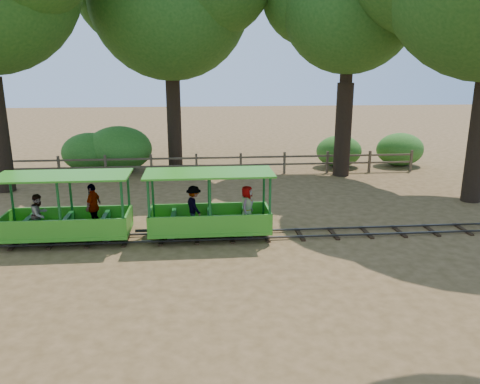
{
  "coord_description": "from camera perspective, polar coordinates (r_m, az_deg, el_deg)",
  "views": [
    {
      "loc": [
        -0.9,
        -12.65,
        4.8
      ],
      "look_at": [
        0.29,
        0.5,
        1.22
      ],
      "focal_mm": 35.0,
      "sensor_mm": 36.0,
      "label": 1
    }
  ],
  "objects": [
    {
      "name": "carriage_front",
      "position": [
        13.74,
        -20.29,
        -2.78
      ],
      "size": [
        3.56,
        1.46,
        1.85
      ],
      "color": "green",
      "rests_on": "track"
    },
    {
      "name": "shrub_mid_w",
      "position": [
        22.57,
        -14.52,
        5.13
      ],
      "size": [
        3.04,
        2.34,
        2.11
      ],
      "primitive_type": "ellipsoid",
      "color": "#2D6B1E",
      "rests_on": "ground"
    },
    {
      "name": "fence",
      "position": [
        21.1,
        -2.61,
        3.61
      ],
      "size": [
        18.1,
        0.1,
        1.0
      ],
      "color": "brown",
      "rests_on": "ground"
    },
    {
      "name": "shrub_mid_e",
      "position": [
        23.34,
        11.97,
        4.89
      ],
      "size": [
        2.21,
        1.7,
        1.53
      ],
      "primitive_type": "ellipsoid",
      "color": "#2D6B1E",
      "rests_on": "ground"
    },
    {
      "name": "ground",
      "position": [
        13.56,
        -1.02,
        -5.57
      ],
      "size": [
        90.0,
        90.0,
        0.0
      ],
      "primitive_type": "plane",
      "color": "#9A6C42",
      "rests_on": "ground"
    },
    {
      "name": "shrub_west",
      "position": [
        22.85,
        -17.78,
        4.63
      ],
      "size": [
        2.62,
        2.01,
        1.81
      ],
      "primitive_type": "ellipsoid",
      "color": "#2D6B1E",
      "rests_on": "ground"
    },
    {
      "name": "shrub_east",
      "position": [
        24.41,
        18.92,
        4.93
      ],
      "size": [
        2.33,
        1.79,
        1.62
      ],
      "primitive_type": "ellipsoid",
      "color": "#2D6B1E",
      "rests_on": "ground"
    },
    {
      "name": "carriage_rear",
      "position": [
        13.28,
        -3.49,
        -2.44
      ],
      "size": [
        3.56,
        1.46,
        1.85
      ],
      "color": "green",
      "rests_on": "track"
    },
    {
      "name": "track",
      "position": [
        13.54,
        -1.02,
        -5.3
      ],
      "size": [
        22.0,
        1.0,
        0.1
      ],
      "color": "#3F3D3A",
      "rests_on": "ground"
    }
  ]
}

